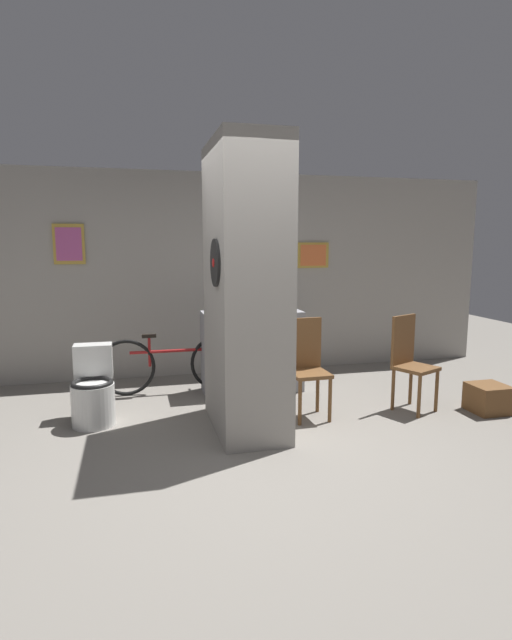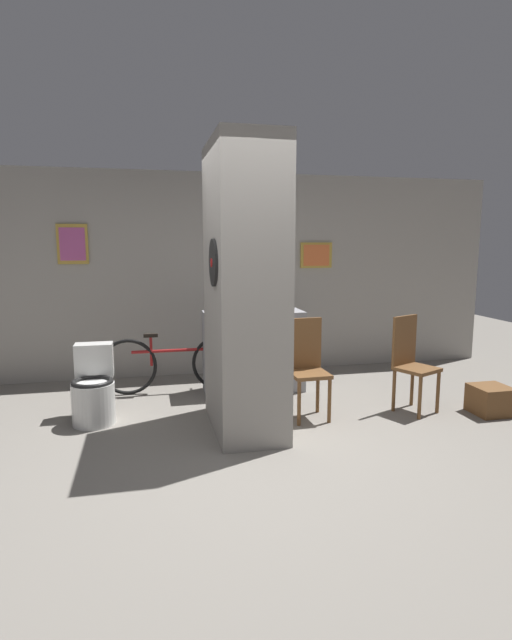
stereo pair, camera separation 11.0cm
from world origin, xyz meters
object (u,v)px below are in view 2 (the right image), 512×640
object	(u,v)px
bottle_tall	(253,302)
chair_by_doorway	(411,360)
bicycle	(175,363)
chair_near_pillar	(307,364)
toilet	(94,391)

from	to	relation	value
bottle_tall	chair_by_doorway	bearing A→B (deg)	-36.15
bicycle	chair_near_pillar	bearing A→B (deg)	-42.51
chair_near_pillar	bottle_tall	bearing A→B (deg)	106.81
toilet	bicycle	world-z (taller)	toilet
toilet	bottle_tall	xyz separation A→B (m)	(1.72, 0.68, 0.74)
toilet	chair_by_doorway	xyz separation A→B (m)	(3.15, -0.37, 0.22)
bottle_tall	chair_near_pillar	bearing A→B (deg)	-71.52
chair_near_pillar	chair_by_doorway	world-z (taller)	same
toilet	bottle_tall	size ratio (longest dim) A/B	2.36
chair_near_pillar	bicycle	xyz separation A→B (m)	(-1.22, 1.12, -0.19)
chair_by_doorway	bicycle	bearing A→B (deg)	128.29
toilet	bicycle	xyz separation A→B (m)	(0.83, 0.81, 0.03)
chair_near_pillar	bottle_tall	distance (m)	1.16
bottle_tall	toilet	bearing A→B (deg)	-158.53
toilet	chair_near_pillar	xyz separation A→B (m)	(2.05, -0.31, 0.22)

